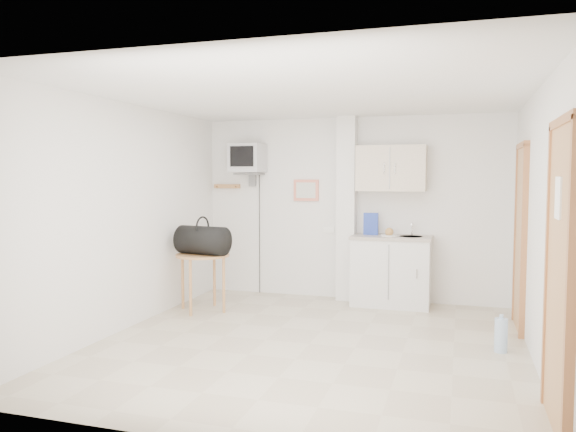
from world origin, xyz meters
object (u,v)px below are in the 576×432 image
(round_table, at_px, (203,261))
(water_bottle, at_px, (501,335))
(crt_television, at_px, (248,159))
(duffel_bag, at_px, (203,240))

(round_table, bearing_deg, water_bottle, -11.07)
(crt_television, bearing_deg, water_bottle, -27.83)
(duffel_bag, bearing_deg, crt_television, 90.81)
(crt_television, bearing_deg, round_table, -100.78)
(round_table, xyz_separation_m, duffel_bag, (0.02, -0.04, 0.27))
(crt_television, height_order, round_table, crt_television)
(crt_television, relative_size, round_table, 2.98)
(duffel_bag, xyz_separation_m, water_bottle, (3.46, -0.64, -0.74))
(duffel_bag, relative_size, water_bottle, 1.89)
(round_table, relative_size, water_bottle, 1.96)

